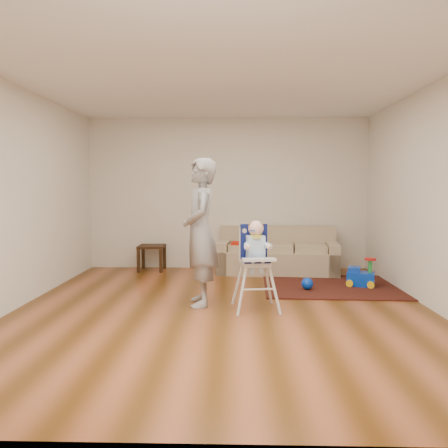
{
  "coord_description": "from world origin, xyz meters",
  "views": [
    {
      "loc": [
        0.15,
        -5.13,
        1.46
      ],
      "look_at": [
        0.0,
        0.4,
        1.0
      ],
      "focal_mm": 35.0,
      "sensor_mm": 36.0,
      "label": 1
    }
  ],
  "objects_px": {
    "side_table": "(152,258)",
    "sofa": "(277,250)",
    "ride_on_toy": "(361,272)",
    "adult": "(200,232)",
    "high_chair": "(256,267)",
    "toy_ball": "(307,284)"
  },
  "relations": [
    {
      "from": "side_table",
      "to": "sofa",
      "type": "bearing_deg",
      "value": -4.11
    },
    {
      "from": "side_table",
      "to": "ride_on_toy",
      "type": "relative_size",
      "value": 1.06
    },
    {
      "from": "adult",
      "to": "side_table",
      "type": "bearing_deg",
      "value": -163.31
    },
    {
      "from": "ride_on_toy",
      "to": "high_chair",
      "type": "xyz_separation_m",
      "value": [
        -1.61,
        -1.23,
        0.29
      ]
    },
    {
      "from": "toy_ball",
      "to": "high_chair",
      "type": "height_order",
      "value": "high_chair"
    },
    {
      "from": "toy_ball",
      "to": "high_chair",
      "type": "distance_m",
      "value": 1.32
    },
    {
      "from": "ride_on_toy",
      "to": "adult",
      "type": "bearing_deg",
      "value": -137.27
    },
    {
      "from": "high_chair",
      "to": "adult",
      "type": "distance_m",
      "value": 0.8
    },
    {
      "from": "sofa",
      "to": "adult",
      "type": "distance_m",
      "value": 2.43
    },
    {
      "from": "sofa",
      "to": "side_table",
      "type": "relative_size",
      "value": 4.69
    },
    {
      "from": "toy_ball",
      "to": "adult",
      "type": "distance_m",
      "value": 1.84
    },
    {
      "from": "high_chair",
      "to": "sofa",
      "type": "bearing_deg",
      "value": 70.87
    },
    {
      "from": "adult",
      "to": "ride_on_toy",
      "type": "bearing_deg",
      "value": 106.19
    },
    {
      "from": "side_table",
      "to": "toy_ball",
      "type": "distance_m",
      "value": 2.89
    },
    {
      "from": "side_table",
      "to": "toy_ball",
      "type": "xyz_separation_m",
      "value": [
        2.5,
        -1.45,
        -0.12
      ]
    },
    {
      "from": "ride_on_toy",
      "to": "high_chair",
      "type": "relative_size",
      "value": 0.39
    },
    {
      "from": "sofa",
      "to": "high_chair",
      "type": "relative_size",
      "value": 1.94
    },
    {
      "from": "side_table",
      "to": "adult",
      "type": "height_order",
      "value": "adult"
    },
    {
      "from": "toy_ball",
      "to": "high_chair",
      "type": "bearing_deg",
      "value": -128.72
    },
    {
      "from": "side_table",
      "to": "ride_on_toy",
      "type": "bearing_deg",
      "value": -19.67
    },
    {
      "from": "side_table",
      "to": "high_chair",
      "type": "height_order",
      "value": "high_chair"
    },
    {
      "from": "ride_on_toy",
      "to": "toy_ball",
      "type": "relative_size",
      "value": 2.52
    }
  ]
}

